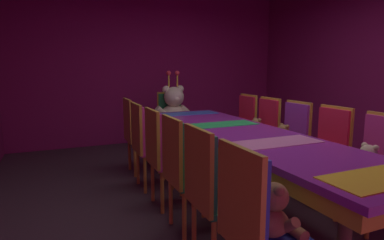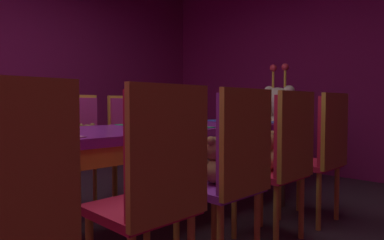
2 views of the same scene
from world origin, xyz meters
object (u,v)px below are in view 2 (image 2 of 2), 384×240
at_px(chair_left_2, 11,145).
at_px(chair_left_3, 80,140).
at_px(chair_right_1, 3,207).
at_px(teddy_left_2, 18,147).
at_px(chair_right_2, 158,178).
at_px(teddy_right_3, 214,163).
at_px(teddy_left_3, 88,143).
at_px(chair_left_5, 176,132).
at_px(teddy_left_5, 186,135).
at_px(chair_left_4, 131,136).
at_px(chair_right_4, 285,152).
at_px(throne_chair, 284,132).
at_px(teddy_right_4, 266,154).
at_px(teddy_left_4, 140,137).
at_px(banquet_table, 104,143).
at_px(chair_right_3, 235,162).
at_px(king_teddy_bear, 276,120).
at_px(chair_right_5, 324,145).

xyz_separation_m(chair_left_2, chair_left_3, (-0.00, 0.55, 0.00)).
bearing_deg(chair_left_2, chair_right_1, -18.42).
relative_size(teddy_left_2, chair_right_1, 0.35).
xyz_separation_m(chair_right_2, teddy_right_3, (-0.16, 0.54, -0.02)).
relative_size(teddy_left_3, chair_left_5, 0.31).
height_order(teddy_left_5, chair_right_2, chair_right_2).
xyz_separation_m(chair_left_4, chair_right_2, (1.68, -1.06, 0.00)).
relative_size(chair_left_4, teddy_right_3, 3.44).
bearing_deg(teddy_left_2, chair_right_4, 36.69).
bearing_deg(chair_left_5, chair_right_1, -53.69).
height_order(chair_left_5, chair_right_1, same).
bearing_deg(chair_left_5, throne_chair, 46.88).
xyz_separation_m(teddy_left_3, teddy_right_4, (1.36, 0.56, -0.01)).
relative_size(teddy_left_3, throne_chair, 0.31).
bearing_deg(teddy_left_4, chair_right_4, 0.53).
bearing_deg(banquet_table, chair_left_3, 162.67).
relative_size(chair_left_4, chair_right_3, 1.00).
bearing_deg(chair_left_3, teddy_left_3, -0.00).
xyz_separation_m(chair_left_4, teddy_right_3, (1.53, -0.52, -0.02)).
distance_m(teddy_left_2, chair_right_2, 1.51).
xyz_separation_m(teddy_right_4, king_teddy_bear, (-0.68, 1.27, 0.16)).
bearing_deg(chair_right_1, teddy_right_3, -83.47).
bearing_deg(chair_left_4, king_teddy_bear, 56.69).
bearing_deg(king_teddy_bear, teddy_left_4, -28.53).
xyz_separation_m(chair_left_5, teddy_left_5, (0.14, -0.00, -0.02)).
bearing_deg(chair_left_2, chair_left_3, 90.48).
bearing_deg(teddy_left_4, teddy_left_2, -88.63).
height_order(teddy_left_2, teddy_left_4, teddy_left_2).
distance_m(teddy_right_4, throne_chair, 1.59).
relative_size(teddy_left_3, chair_left_4, 0.31).
relative_size(banquet_table, chair_right_3, 3.47).
xyz_separation_m(teddy_left_5, chair_right_4, (1.49, -0.56, 0.02)).
bearing_deg(chair_right_5, chair_left_3, 33.77).
bearing_deg(chair_left_2, chair_right_5, 45.03).
height_order(teddy_left_4, teddy_right_3, teddy_left_4).
height_order(banquet_table, teddy_left_3, banquet_table).
xyz_separation_m(teddy_left_4, chair_right_5, (1.53, 0.56, 0.01)).
bearing_deg(banquet_table, teddy_right_4, 50.36).
distance_m(teddy_left_3, teddy_right_4, 1.47).
bearing_deg(chair_left_5, teddy_left_3, -83.03).
xyz_separation_m(chair_right_1, teddy_right_4, (-0.14, 1.65, -0.02)).
bearing_deg(teddy_left_3, chair_right_3, 1.10).
distance_m(banquet_table, teddy_left_5, 1.54).
relative_size(chair_right_2, king_teddy_bear, 1.13).
relative_size(chair_right_5, king_teddy_bear, 1.13).
bearing_deg(throne_chair, chair_right_4, 29.82).
height_order(chair_left_3, chair_left_4, same).
bearing_deg(chair_right_3, chair_right_1, 89.25).
bearing_deg(teddy_right_3, king_teddy_bear, -69.13).
bearing_deg(king_teddy_bear, teddy_left_5, -43.75).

